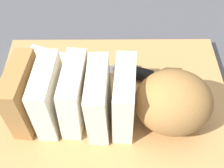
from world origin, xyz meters
TOP-DOWN VIEW (x-y plane):
  - ground_plane at (0.00, 0.00)m, footprint 3.00×3.00m
  - cutting_board at (0.00, 0.00)m, footprint 0.42×0.31m
  - bread_loaf at (-0.01, 0.05)m, footprint 0.33×0.14m
  - bread_knife at (-0.02, -0.05)m, footprint 0.25×0.12m
  - crumb_near_knife at (-0.06, 0.06)m, footprint 0.00×0.00m
  - crumb_near_loaf at (-0.08, 0.02)m, footprint 0.00×0.00m
  - crumb_stray_left at (-0.09, 0.01)m, footprint 0.00×0.00m
  - crumb_stray_right at (-0.04, -0.01)m, footprint 0.00×0.00m

SIDE VIEW (x-z plane):
  - ground_plane at x=0.00m, z-range 0.00..0.00m
  - cutting_board at x=0.00m, z-range 0.00..0.02m
  - crumb_near_loaf at x=-0.08m, z-range 0.02..0.02m
  - crumb_stray_right at x=-0.04m, z-range 0.02..0.02m
  - crumb_stray_left at x=-0.09m, z-range 0.02..0.02m
  - crumb_near_knife at x=-0.06m, z-range 0.02..0.02m
  - bread_knife at x=-0.02m, z-range 0.02..0.04m
  - bread_loaf at x=-0.01m, z-range 0.02..0.13m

